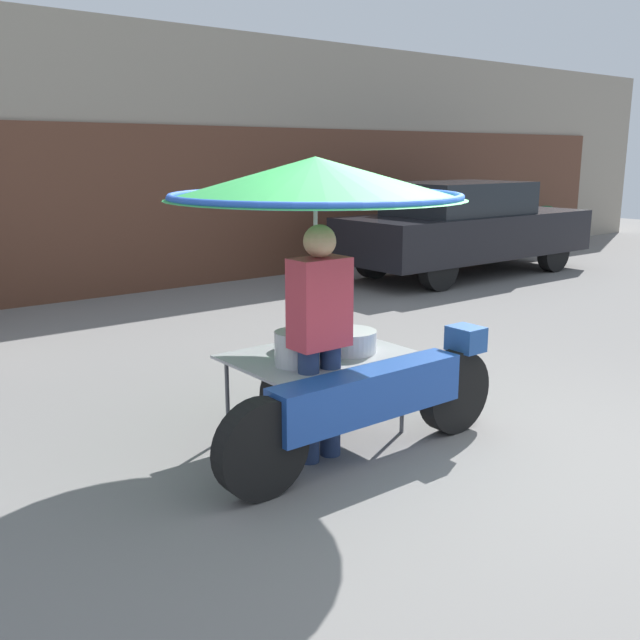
{
  "coord_description": "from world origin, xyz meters",
  "views": [
    {
      "loc": [
        -3.55,
        -2.88,
        1.98
      ],
      "look_at": [
        -0.59,
        0.91,
        0.86
      ],
      "focal_mm": 40.0,
      "sensor_mm": 36.0,
      "label": 1
    }
  ],
  "objects_px": {
    "vendor_motorcycle_cart": "(322,223)",
    "potted_plant": "(545,224)",
    "parked_car": "(465,227)",
    "vendor_person": "(320,332)"
  },
  "relations": [
    {
      "from": "parked_car",
      "to": "potted_plant",
      "type": "distance_m",
      "value": 4.59
    },
    {
      "from": "vendor_motorcycle_cart",
      "to": "parked_car",
      "type": "bearing_deg",
      "value": 33.16
    },
    {
      "from": "vendor_person",
      "to": "potted_plant",
      "type": "distance_m",
      "value": 12.26
    },
    {
      "from": "potted_plant",
      "to": "parked_car",
      "type": "bearing_deg",
      "value": -161.64
    },
    {
      "from": "parked_car",
      "to": "potted_plant",
      "type": "relative_size",
      "value": 5.24
    },
    {
      "from": "potted_plant",
      "to": "vendor_motorcycle_cart",
      "type": "bearing_deg",
      "value": -152.46
    },
    {
      "from": "parked_car",
      "to": "potted_plant",
      "type": "xyz_separation_m",
      "value": [
        4.34,
        1.44,
        -0.31
      ]
    },
    {
      "from": "vendor_motorcycle_cart",
      "to": "potted_plant",
      "type": "xyz_separation_m",
      "value": [
        10.58,
        5.52,
        -1.04
      ]
    },
    {
      "from": "vendor_person",
      "to": "vendor_motorcycle_cart",
      "type": "bearing_deg",
      "value": 48.83
    },
    {
      "from": "parked_car",
      "to": "vendor_motorcycle_cart",
      "type": "bearing_deg",
      "value": -146.84
    }
  ]
}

